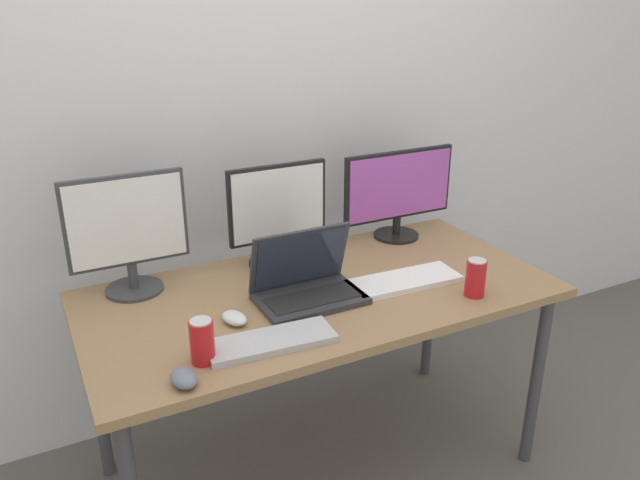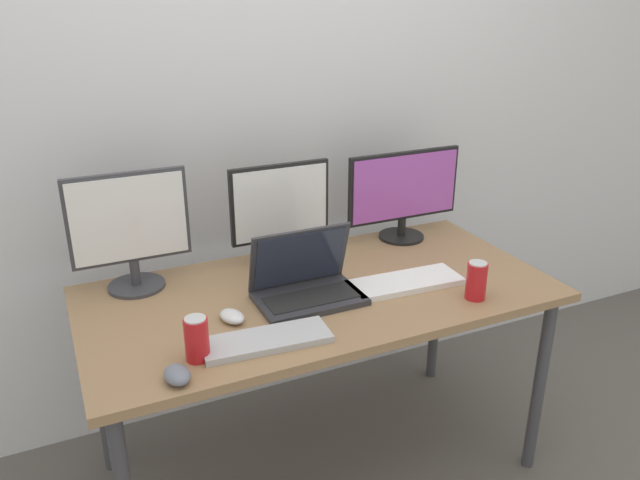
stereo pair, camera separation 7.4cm
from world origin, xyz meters
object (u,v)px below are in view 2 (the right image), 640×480
monitor_left (130,228)px  soda_can_by_laptop (476,281)px  laptop_silver (305,283)px  mouse_by_keyboard (177,375)px  work_desk (320,307)px  keyboard_aux (405,282)px  soda_can_near_keyboard (197,339)px  mouse_by_laptop (232,316)px  keyboard_main (266,340)px  monitor_center (281,215)px  monitor_right (404,192)px

monitor_left → soda_can_by_laptop: size_ratio=3.17×
laptop_silver → mouse_by_keyboard: laptop_silver is taller
work_desk → soda_can_by_laptop: size_ratio=12.31×
monitor_left → soda_can_by_laptop: (0.98, -0.54, -0.15)m
keyboard_aux → mouse_by_keyboard: bearing=-161.5°
soda_can_near_keyboard → work_desk: bearing=26.7°
mouse_by_laptop → soda_can_by_laptop: bearing=-29.3°
keyboard_main → laptop_silver: bearing=48.9°
monitor_center → soda_can_near_keyboard: monitor_center is taller
monitor_left → monitor_right: size_ratio=0.83×
mouse_by_laptop → monitor_right: bearing=8.2°
monitor_center → keyboard_aux: monitor_center is taller
mouse_by_keyboard → keyboard_aux: bearing=10.5°
monitor_right → mouse_by_keyboard: monitor_right is taller
keyboard_aux → keyboard_main: bearing=-161.7°
mouse_by_laptop → monitor_left: bearing=106.4°
work_desk → laptop_silver: size_ratio=4.63×
monitor_center → mouse_by_keyboard: 0.78m
mouse_by_laptop → soda_can_near_keyboard: 0.22m
keyboard_aux → soda_can_near_keyboard: 0.77m
laptop_silver → soda_can_by_laptop: 0.55m
mouse_by_keyboard → mouse_by_laptop: (0.22, 0.24, -0.00)m
soda_can_by_laptop → mouse_by_keyboard: bearing=-176.8°
soda_can_near_keyboard → laptop_silver: bearing=27.0°
soda_can_near_keyboard → monitor_right: bearing=28.4°
monitor_center → keyboard_aux: 0.50m
monitor_right → soda_can_near_keyboard: monitor_right is taller
laptop_silver → keyboard_aux: (0.34, -0.06, -0.04)m
mouse_by_keyboard → soda_can_by_laptop: (0.98, 0.06, 0.04)m
soda_can_by_laptop → mouse_by_laptop: bearing=166.5°
monitor_right → keyboard_aux: 0.47m
monitor_left → keyboard_aux: size_ratio=1.02×
laptop_silver → soda_can_near_keyboard: (-0.41, -0.21, 0.01)m
keyboard_aux → laptop_silver: bearing=173.5°
monitor_left → mouse_by_keyboard: bearing=-89.7°
laptop_silver → keyboard_main: 0.30m
mouse_by_keyboard → monitor_center: bearing=43.0°
monitor_right → mouse_by_keyboard: (-1.04, -0.60, -0.17)m
soda_can_near_keyboard → soda_can_by_laptop: size_ratio=1.00×
monitor_center → monitor_right: 0.53m
monitor_center → keyboard_aux: size_ratio=0.96×
work_desk → monitor_left: size_ratio=3.89×
monitor_right → soda_can_by_laptop: size_ratio=3.80×
monitor_left → monitor_right: 1.04m
monitor_right → mouse_by_laptop: 0.91m
monitor_left → monitor_center: (0.51, -0.02, -0.03)m
monitor_center → monitor_right: bearing=3.4°
laptop_silver → keyboard_aux: laptop_silver is taller
monitor_left → soda_can_by_laptop: monitor_left is taller
work_desk → soda_can_near_keyboard: size_ratio=12.31×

